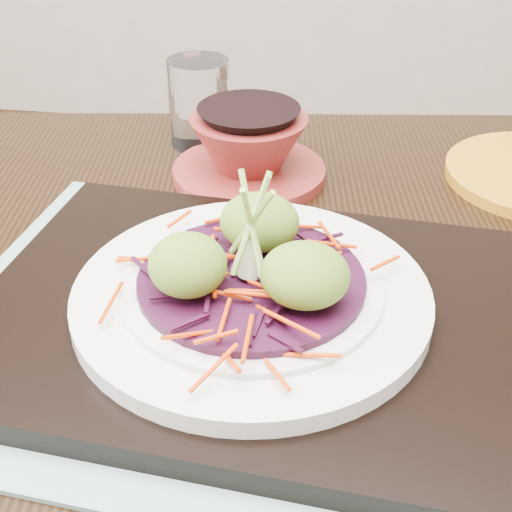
# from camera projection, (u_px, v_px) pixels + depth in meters

# --- Properties ---
(dining_table) EXTENTS (1.20, 0.88, 0.69)m
(dining_table) POSITION_uv_depth(u_px,v_px,m) (203.00, 406.00, 0.56)
(dining_table) COLOR black
(dining_table) RESTS_ON ground
(placemat) EXTENTS (0.45, 0.37, 0.00)m
(placemat) POSITION_uv_depth(u_px,v_px,m) (252.00, 325.00, 0.49)
(placemat) COLOR gray
(placemat) RESTS_ON dining_table
(serving_tray) EXTENTS (0.39, 0.31, 0.02)m
(serving_tray) POSITION_uv_depth(u_px,v_px,m) (252.00, 314.00, 0.49)
(serving_tray) COLOR black
(serving_tray) RESTS_ON placemat
(white_plate) EXTENTS (0.24, 0.24, 0.02)m
(white_plate) POSITION_uv_depth(u_px,v_px,m) (252.00, 294.00, 0.48)
(white_plate) COLOR silver
(white_plate) RESTS_ON serving_tray
(cabbage_bed) EXTENTS (0.15, 0.15, 0.01)m
(cabbage_bed) POSITION_uv_depth(u_px,v_px,m) (251.00, 280.00, 0.47)
(cabbage_bed) COLOR #30091E
(cabbage_bed) RESTS_ON white_plate
(carrot_julienne) EXTENTS (0.18, 0.18, 0.01)m
(carrot_julienne) POSITION_uv_depth(u_px,v_px,m) (251.00, 271.00, 0.47)
(carrot_julienne) COLOR red
(carrot_julienne) RESTS_ON cabbage_bed
(guacamole_scoops) EXTENTS (0.13, 0.12, 0.04)m
(guacamole_scoops) POSITION_uv_depth(u_px,v_px,m) (251.00, 253.00, 0.46)
(guacamole_scoops) COLOR #597322
(guacamole_scoops) RESTS_ON cabbage_bed
(scallion_garnish) EXTENTS (0.06, 0.06, 0.08)m
(scallion_garnish) POSITION_uv_depth(u_px,v_px,m) (251.00, 228.00, 0.45)
(scallion_garnish) COLOR #95C34E
(scallion_garnish) RESTS_ON cabbage_bed
(water_glass) EXTENTS (0.07, 0.07, 0.09)m
(water_glass) POSITION_uv_depth(u_px,v_px,m) (199.00, 103.00, 0.72)
(water_glass) COLOR white
(water_glass) RESTS_ON dining_table
(terracotta_bowl_set) EXTENTS (0.19, 0.19, 0.06)m
(terracotta_bowl_set) POSITION_uv_depth(u_px,v_px,m) (249.00, 151.00, 0.67)
(terracotta_bowl_set) COLOR maroon
(terracotta_bowl_set) RESTS_ON dining_table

